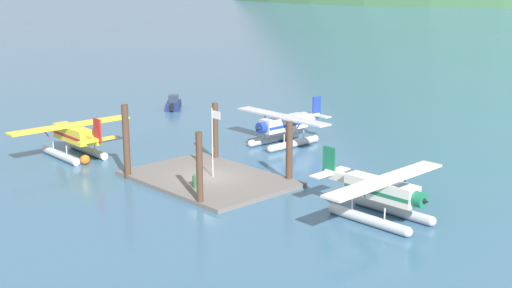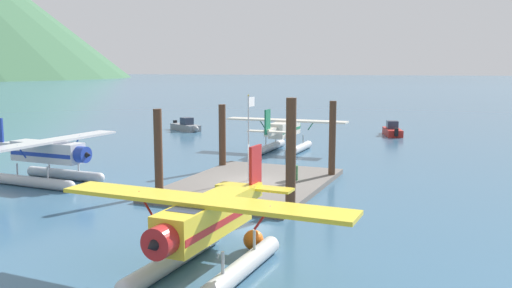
{
  "view_description": "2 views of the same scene",
  "coord_description": "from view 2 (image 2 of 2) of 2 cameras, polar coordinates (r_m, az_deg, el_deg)",
  "views": [
    {
      "loc": [
        36.2,
        -29.37,
        14.44
      ],
      "look_at": [
        1.48,
        3.39,
        2.46
      ],
      "focal_mm": 46.68,
      "sensor_mm": 36.0,
      "label": 1
    },
    {
      "loc": [
        -28.11,
        -11.81,
        6.88
      ],
      "look_at": [
        1.14,
        0.16,
        2.39
      ],
      "focal_mm": 36.97,
      "sensor_mm": 36.0,
      "label": 2
    }
  ],
  "objects": [
    {
      "name": "piling_far_right",
      "position": [
        36.37,
        -3.67,
        0.76
      ],
      "size": [
        0.48,
        0.48,
        4.5
      ],
      "primitive_type": "cylinder",
      "color": "#4C3323",
      "rests_on": "ground"
    },
    {
      "name": "piling_near_right",
      "position": [
        33.26,
        8.26,
        0.39
      ],
      "size": [
        0.43,
        0.43,
        4.94
      ],
      "primitive_type": "cylinder",
      "color": "#4C3323",
      "rests_on": "ground"
    },
    {
      "name": "seaplane_yellow_port_aft",
      "position": [
        17.96,
        -5.51,
        -9.12
      ],
      "size": [
        7.98,
        10.43,
        3.84
      ],
      "color": "#B7BABF",
      "rests_on": "ground"
    },
    {
      "name": "ground_plane",
      "position": [
        31.26,
        -0.52,
        -4.62
      ],
      "size": [
        1200.0,
        1200.0,
        0.0
      ],
      "primitive_type": "plane",
      "color": "#38607F"
    },
    {
      "name": "piling_far_left",
      "position": [
        29.27,
        -10.52,
        -0.89
      ],
      "size": [
        0.46,
        0.46,
        4.76
      ],
      "primitive_type": "cylinder",
      "color": "#4C3323",
      "rests_on": "ground"
    },
    {
      "name": "seaplane_silver_bow_left",
      "position": [
        34.26,
        -21.55,
        -1.38
      ],
      "size": [
        10.43,
        7.98,
        3.84
      ],
      "color": "#B7BABF",
      "rests_on": "ground"
    },
    {
      "name": "dock_platform",
      "position": [
        31.22,
        -0.52,
        -4.35
      ],
      "size": [
        11.91,
        8.25,
        0.3
      ],
      "primitive_type": "cube",
      "color": "#66605B",
      "rests_on": "ground"
    },
    {
      "name": "flagpole",
      "position": [
        31.09,
        -0.72,
        1.93
      ],
      "size": [
        0.95,
        0.1,
        5.12
      ],
      "color": "silver",
      "rests_on": "dock_platform"
    },
    {
      "name": "boat_grey_open_east",
      "position": [
        60.01,
        -7.57,
        1.91
      ],
      "size": [
        3.32,
        4.43,
        1.5
      ],
      "color": "gray",
      "rests_on": "ground"
    },
    {
      "name": "piling_near_left",
      "position": [
        25.18,
        3.79,
        -1.3
      ],
      "size": [
        0.49,
        0.49,
        5.55
      ],
      "primitive_type": "cylinder",
      "color": "#4C3323",
      "rests_on": "ground"
    },
    {
      "name": "fuel_drum",
      "position": [
        31.6,
        4.04,
        -3.13
      ],
      "size": [
        0.62,
        0.62,
        0.88
      ],
      "color": "#33663D",
      "rests_on": "dock_platform"
    },
    {
      "name": "seaplane_cream_stbd_fwd",
      "position": [
        44.32,
        3.15,
        1.21
      ],
      "size": [
        7.98,
        10.41,
        3.84
      ],
      "color": "#B7BABF",
      "rests_on": "ground"
    },
    {
      "name": "mooring_buoy",
      "position": [
        20.52,
        -0.29,
        -10.34
      ],
      "size": [
        0.78,
        0.78,
        0.78
      ],
      "primitive_type": "sphere",
      "color": "orange",
      "rests_on": "ground"
    },
    {
      "name": "boat_red_open_se",
      "position": [
        57.25,
        14.53,
        1.42
      ],
      "size": [
        4.74,
        2.67,
        1.5
      ],
      "color": "#B2231E",
      "rests_on": "ground"
    }
  ]
}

